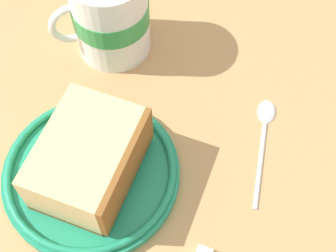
{
  "coord_description": "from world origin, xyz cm",
  "views": [
    {
      "loc": [
        -9.63,
        -16.4,
        44.53
      ],
      "look_at": [
        1.37,
        5.35,
        3.0
      ],
      "focal_mm": 52.22,
      "sensor_mm": 36.0,
      "label": 1
    }
  ],
  "objects_px": {
    "tea_mug": "(109,13)",
    "cake_slice": "(89,159)",
    "teaspoon": "(265,127)",
    "small_plate": "(91,173)"
  },
  "relations": [
    {
      "from": "tea_mug",
      "to": "small_plate",
      "type": "bearing_deg",
      "value": -121.05
    },
    {
      "from": "cake_slice",
      "to": "tea_mug",
      "type": "xyz_separation_m",
      "value": [
        0.09,
        0.15,
        0.01
      ]
    },
    {
      "from": "tea_mug",
      "to": "cake_slice",
      "type": "bearing_deg",
      "value": -120.17
    },
    {
      "from": "cake_slice",
      "to": "teaspoon",
      "type": "height_order",
      "value": "cake_slice"
    },
    {
      "from": "tea_mug",
      "to": "teaspoon",
      "type": "xyz_separation_m",
      "value": [
        0.1,
        -0.18,
        -0.05
      ]
    },
    {
      "from": "small_plate",
      "to": "cake_slice",
      "type": "xyz_separation_m",
      "value": [
        0.0,
        -0.0,
        0.03
      ]
    },
    {
      "from": "cake_slice",
      "to": "teaspoon",
      "type": "bearing_deg",
      "value": -9.12
    },
    {
      "from": "tea_mug",
      "to": "teaspoon",
      "type": "relative_size",
      "value": 1.02
    },
    {
      "from": "small_plate",
      "to": "tea_mug",
      "type": "distance_m",
      "value": 0.17
    },
    {
      "from": "small_plate",
      "to": "teaspoon",
      "type": "relative_size",
      "value": 1.61
    }
  ]
}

